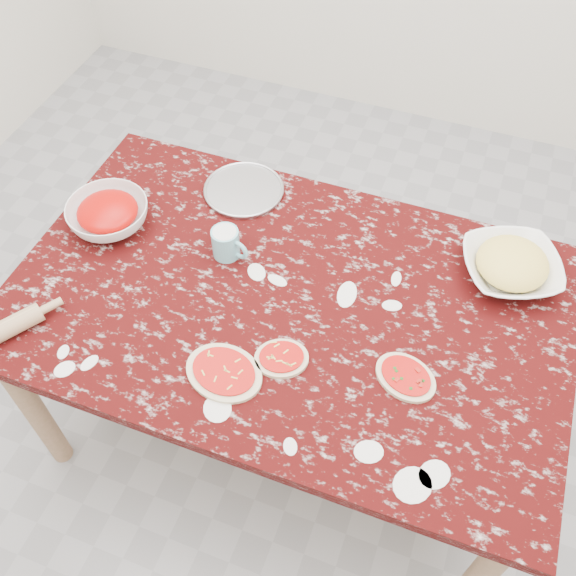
# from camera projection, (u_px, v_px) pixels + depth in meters

# --- Properties ---
(ground) EXTENTS (4.00, 4.00, 0.00)m
(ground) POSITION_uv_depth(u_px,v_px,m) (288.00, 418.00, 2.42)
(ground) COLOR gray
(worktable) EXTENTS (1.60, 1.00, 0.75)m
(worktable) POSITION_uv_depth(u_px,v_px,m) (288.00, 316.00, 1.89)
(worktable) COLOR black
(worktable) RESTS_ON ground
(pizza_tray) EXTENTS (0.32, 0.32, 0.01)m
(pizza_tray) POSITION_uv_depth(u_px,v_px,m) (244.00, 190.00, 2.10)
(pizza_tray) COLOR #B2B2B7
(pizza_tray) RESTS_ON worktable
(sauce_bowl) EXTENTS (0.28, 0.28, 0.08)m
(sauce_bowl) POSITION_uv_depth(u_px,v_px,m) (109.00, 215.00, 1.98)
(sauce_bowl) COLOR white
(sauce_bowl) RESTS_ON worktable
(cheese_bowl) EXTENTS (0.36, 0.36, 0.07)m
(cheese_bowl) POSITION_uv_depth(u_px,v_px,m) (510.00, 268.00, 1.85)
(cheese_bowl) COLOR white
(cheese_bowl) RESTS_ON worktable
(flour_mug) EXTENTS (0.12, 0.08, 0.10)m
(flour_mug) POSITION_uv_depth(u_px,v_px,m) (227.00, 243.00, 1.89)
(flour_mug) COLOR #6FB9C7
(flour_mug) RESTS_ON worktable
(pizza_left) EXTENTS (0.24, 0.20, 0.02)m
(pizza_left) POSITION_uv_depth(u_px,v_px,m) (224.00, 372.00, 1.67)
(pizza_left) COLOR beige
(pizza_left) RESTS_ON worktable
(pizza_mid) EXTENTS (0.18, 0.17, 0.02)m
(pizza_mid) POSITION_uv_depth(u_px,v_px,m) (282.00, 358.00, 1.69)
(pizza_mid) COLOR beige
(pizza_mid) RESTS_ON worktable
(pizza_right) EXTENTS (0.21, 0.18, 0.02)m
(pizza_right) POSITION_uv_depth(u_px,v_px,m) (406.00, 377.00, 1.66)
(pizza_right) COLOR beige
(pizza_right) RESTS_ON worktable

